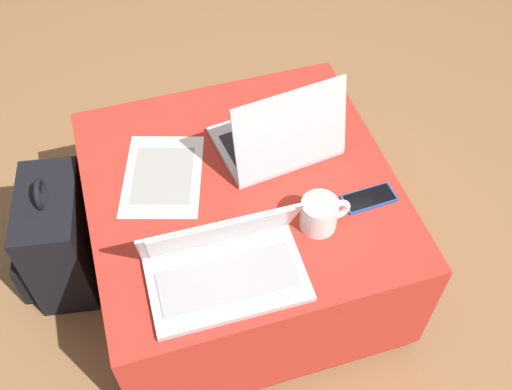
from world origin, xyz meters
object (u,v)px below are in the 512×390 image
at_px(laptop_far, 280,137).
at_px(laptop_near, 224,263).
at_px(coffee_mug, 321,214).
at_px(paper_sheet, 163,175).
at_px(cell_phone, 369,198).
at_px(backpack, 57,240).

bearing_deg(laptop_far, laptop_near, 46.59).
relative_size(laptop_near, coffee_mug, 2.86).
relative_size(laptop_near, paper_sheet, 1.10).
bearing_deg(cell_phone, paper_sheet, 61.69).
distance_m(paper_sheet, coffee_mug, 0.45).
bearing_deg(laptop_near, backpack, 137.20).
bearing_deg(cell_phone, backpack, 67.59).
distance_m(laptop_far, cell_phone, 0.30).
bearing_deg(laptop_near, coffee_mug, 15.75).
distance_m(backpack, paper_sheet, 0.43).
height_order(cell_phone, coffee_mug, coffee_mug).
distance_m(laptop_near, laptop_far, 0.43).
xyz_separation_m(laptop_near, backpack, (-0.43, 0.41, -0.30)).
xyz_separation_m(cell_phone, backpack, (-0.86, 0.30, -0.26)).
relative_size(laptop_far, coffee_mug, 2.65).
distance_m(laptop_near, cell_phone, 0.44).
relative_size(paper_sheet, coffee_mug, 2.60).
bearing_deg(laptop_far, coffee_mug, 86.25).
relative_size(laptop_near, backpack, 0.84).
height_order(paper_sheet, coffee_mug, coffee_mug).
xyz_separation_m(laptop_near, coffee_mug, (0.27, 0.07, -0.00)).
bearing_deg(paper_sheet, coffee_mug, -21.18).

